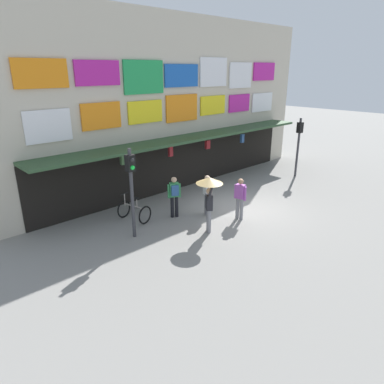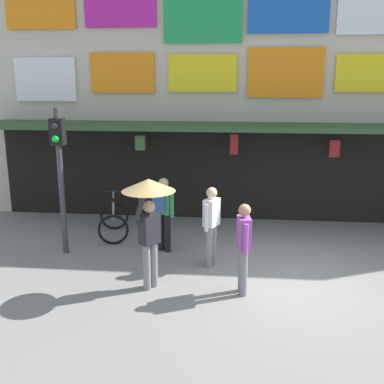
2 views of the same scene
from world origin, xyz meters
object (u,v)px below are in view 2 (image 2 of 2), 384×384
traffic_light_near (59,158)px  bicycle_parked (114,221)px  pedestrian_in_red (244,244)px  pedestrian_in_blue (211,222)px  pedestrian_with_umbrella (149,203)px  pedestrian_in_purple (163,209)px

traffic_light_near → bicycle_parked: (0.79, 1.16, -1.75)m
pedestrian_in_red → bicycle_parked: bearing=138.7°
bicycle_parked → traffic_light_near: bearing=-124.3°
bicycle_parked → pedestrian_in_blue: size_ratio=0.77×
pedestrian_with_umbrella → pedestrian_in_red: size_ratio=1.24×
traffic_light_near → pedestrian_with_umbrella: 2.73m
bicycle_parked → pedestrian_with_umbrella: pedestrian_with_umbrella is taller
pedestrian_in_red → pedestrian_in_purple: bearing=132.7°
traffic_light_near → pedestrian_in_purple: traffic_light_near is taller
traffic_light_near → pedestrian_in_blue: bearing=-7.0°
pedestrian_in_blue → pedestrian_with_umbrella: pedestrian_with_umbrella is taller
bicycle_parked → pedestrian_with_umbrella: (1.42, -2.69, 1.25)m
bicycle_parked → pedestrian_in_red: 4.18m
pedestrian_in_blue → pedestrian_in_purple: same height
bicycle_parked → pedestrian_with_umbrella: bearing=-62.1°
traffic_light_near → bicycle_parked: 2.24m
traffic_light_near → bicycle_parked: size_ratio=2.47×
traffic_light_near → pedestrian_in_purple: size_ratio=1.90×
bicycle_parked → pedestrian_in_red: bearing=-41.3°
pedestrian_in_red → pedestrian_in_blue: bearing=118.6°
pedestrian_in_blue → bicycle_parked: bearing=147.8°
bicycle_parked → pedestrian_in_purple: size_ratio=0.77×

